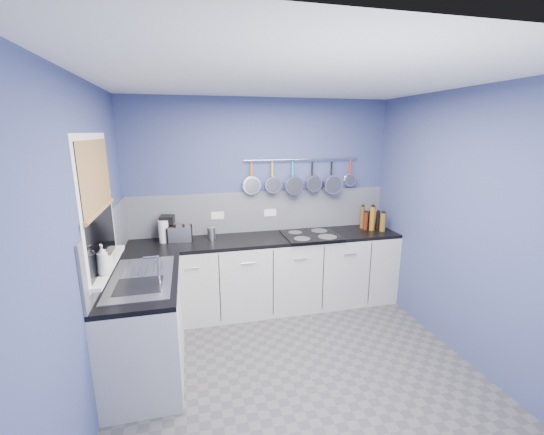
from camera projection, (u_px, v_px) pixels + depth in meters
name	position (u px, v px, depth m)	size (l,w,h in m)	color
floor	(296.00, 370.00, 3.21)	(3.20, 3.00, 0.02)	#47474C
ceiling	(302.00, 76.00, 2.61)	(3.20, 3.00, 0.02)	white
wall_back	(262.00, 203.00, 4.33)	(3.20, 0.02, 2.50)	navy
wall_front	(407.00, 341.00, 1.48)	(3.20, 0.02, 2.50)	navy
wall_left	(87.00, 253.00, 2.55)	(0.02, 3.00, 2.50)	navy
wall_right	(463.00, 226.00, 3.27)	(0.02, 3.00, 2.50)	navy
backsplash_back	(262.00, 211.00, 4.34)	(3.20, 0.02, 0.50)	gray
backsplash_left	(109.00, 242.00, 3.14)	(0.02, 1.80, 0.50)	gray
cabinet_run_back	(267.00, 274.00, 4.24)	(3.20, 0.60, 0.86)	#BBBAB6
worktop_back	(267.00, 239.00, 4.13)	(3.20, 0.60, 0.04)	black
cabinet_run_left	(146.00, 327.00, 3.09)	(0.60, 1.20, 0.86)	#BBBAB6
worktop_left	(142.00, 280.00, 2.99)	(0.60, 1.20, 0.04)	black
window_frame	(98.00, 205.00, 2.77)	(0.01, 1.00, 1.10)	white
window_glass	(98.00, 205.00, 2.77)	(0.01, 0.90, 1.00)	black
bamboo_blind	(96.00, 176.00, 2.71)	(0.01, 0.90, 0.55)	#A07641
window_sill	(108.00, 265.00, 2.89)	(0.10, 0.98, 0.03)	white
sink_unit	(142.00, 277.00, 2.98)	(0.50, 0.95, 0.01)	silver
mixer_tap	(159.00, 270.00, 2.82)	(0.12, 0.08, 0.26)	silver
socket_left	(218.00, 216.00, 4.21)	(0.15, 0.01, 0.09)	white
socket_right	(270.00, 213.00, 4.35)	(0.15, 0.01, 0.09)	white
pot_rail	(303.00, 159.00, 4.26)	(0.02, 0.02, 1.45)	silver
soap_bottle_a	(103.00, 260.00, 2.64)	(0.09, 0.09, 0.24)	white
soap_bottle_b	(105.00, 260.00, 2.72)	(0.08, 0.08, 0.17)	white
paper_towel	(164.00, 231.00, 3.92)	(0.11, 0.11, 0.25)	white
coffee_maker	(168.00, 228.00, 3.97)	(0.16, 0.18, 0.29)	black
toaster	(180.00, 234.00, 3.97)	(0.27, 0.15, 0.17)	silver
canister	(211.00, 233.00, 4.06)	(0.09, 0.09, 0.14)	silver
hob	(311.00, 235.00, 4.19)	(0.65, 0.57, 0.01)	black
pan_0	(252.00, 178.00, 4.16)	(0.21, 0.06, 0.40)	silver
pan_1	(272.00, 177.00, 4.22)	(0.20, 0.09, 0.39)	silver
pan_2	(293.00, 177.00, 4.28)	(0.22, 0.12, 0.41)	silver
pan_3	(312.00, 175.00, 4.33)	(0.20, 0.11, 0.39)	silver
pan_4	(331.00, 176.00, 4.39)	(0.24, 0.11, 0.43)	silver
pan_5	(350.00, 172.00, 4.44)	(0.16, 0.05, 0.35)	silver
condiment_0	(373.00, 223.00, 4.55)	(0.05, 0.05, 0.10)	#265919
condiment_1	(369.00, 220.00, 4.51)	(0.06, 0.06, 0.20)	black
condiment_2	(362.00, 217.00, 4.49)	(0.05, 0.05, 0.28)	brown
condiment_3	(378.00, 220.00, 4.46)	(0.05, 0.05, 0.22)	black
condiment_4	(372.00, 218.00, 4.40)	(0.07, 0.07, 0.30)	#8C5914
condiment_5	(366.00, 221.00, 4.42)	(0.06, 0.06, 0.22)	#4C190C
condiment_6	(383.00, 222.00, 4.35)	(0.07, 0.07, 0.23)	brown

